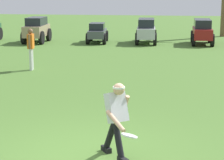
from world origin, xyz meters
The scene contains 8 objects.
ground_plane centered at (0.00, 0.00, 0.00)m, with size 80.00×80.00×0.00m, color #49712D.
frisbee_thrower centered at (0.60, -0.02, 0.80)m, with size 0.61×1.02×1.43m.
frisbee_in_flight centered at (0.91, -0.75, 0.71)m, with size 0.39×0.39×0.10m.
teammate_midfield centered at (-3.64, 8.11, 0.94)m, with size 0.23×0.50×1.56m.
parked_car_slot_b centered at (-5.92, 16.10, 0.74)m, with size 1.22×2.37×1.40m.
parked_car_slot_c centered at (-2.54, 16.48, 0.56)m, with size 1.23×2.26×1.10m.
parked_car_slot_d centered at (0.17, 16.60, 0.72)m, with size 1.25×2.44×1.34m.
parked_car_slot_e centered at (3.20, 16.57, 0.72)m, with size 1.15×2.40×1.34m.
Camera 1 is at (1.53, -7.48, 3.10)m, focal length 70.00 mm.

